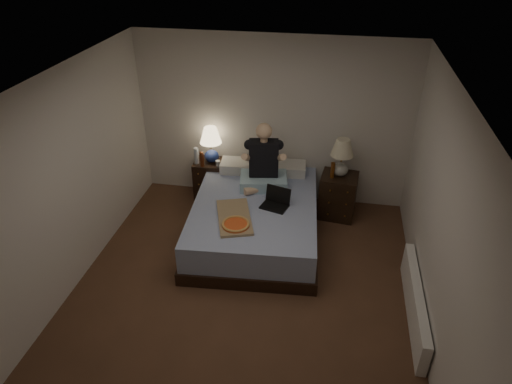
% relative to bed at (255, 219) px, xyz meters
% --- Properties ---
extents(floor, '(4.00, 4.50, 0.00)m').
position_rel_bed_xyz_m(floor, '(0.05, -1.13, -0.27)').
color(floor, brown).
rests_on(floor, ground).
extents(ceiling, '(4.00, 4.50, 0.00)m').
position_rel_bed_xyz_m(ceiling, '(0.05, -1.13, 2.23)').
color(ceiling, white).
rests_on(ceiling, ground).
extents(wall_back, '(4.00, 0.00, 2.50)m').
position_rel_bed_xyz_m(wall_back, '(0.05, 1.12, 0.98)').
color(wall_back, silver).
rests_on(wall_back, ground).
extents(wall_left, '(0.00, 4.50, 2.50)m').
position_rel_bed_xyz_m(wall_left, '(-1.95, -1.13, 0.98)').
color(wall_left, silver).
rests_on(wall_left, ground).
extents(wall_right, '(0.00, 4.50, 2.50)m').
position_rel_bed_xyz_m(wall_right, '(2.05, -1.13, 0.98)').
color(wall_right, silver).
rests_on(wall_right, ground).
extents(bed, '(1.78, 2.28, 0.54)m').
position_rel_bed_xyz_m(bed, '(0.00, 0.00, 0.00)').
color(bed, '#5B73B6').
rests_on(bed, floor).
extents(nightstand_left, '(0.50, 0.45, 0.61)m').
position_rel_bed_xyz_m(nightstand_left, '(-0.88, 0.92, 0.03)').
color(nightstand_left, black).
rests_on(nightstand_left, floor).
extents(nightstand_right, '(0.55, 0.51, 0.66)m').
position_rel_bed_xyz_m(nightstand_right, '(1.09, 0.73, 0.06)').
color(nightstand_right, black).
rests_on(nightstand_right, floor).
extents(lamp_left, '(0.38, 0.38, 0.56)m').
position_rel_bed_xyz_m(lamp_left, '(-0.84, 0.92, 0.62)').
color(lamp_left, navy).
rests_on(lamp_left, nightstand_left).
extents(lamp_right, '(0.41, 0.41, 0.56)m').
position_rel_bed_xyz_m(lamp_right, '(1.09, 0.74, 0.67)').
color(lamp_right, '#9B9C93').
rests_on(lamp_right, nightstand_right).
extents(water_bottle, '(0.07, 0.07, 0.25)m').
position_rel_bed_xyz_m(water_bottle, '(-1.05, 0.83, 0.46)').
color(water_bottle, silver).
rests_on(water_bottle, nightstand_left).
extents(soda_can, '(0.07, 0.07, 0.10)m').
position_rel_bed_xyz_m(soda_can, '(-0.71, 0.78, 0.39)').
color(soda_can, '#AEADA9').
rests_on(soda_can, nightstand_left).
extents(beer_bottle_left, '(0.06, 0.06, 0.23)m').
position_rel_bed_xyz_m(beer_bottle_left, '(-0.94, 0.76, 0.45)').
color(beer_bottle_left, '#511F0B').
rests_on(beer_bottle_left, nightstand_left).
extents(beer_bottle_right, '(0.06, 0.06, 0.23)m').
position_rel_bed_xyz_m(beer_bottle_right, '(0.98, 0.66, 0.50)').
color(beer_bottle_right, '#572C0C').
rests_on(beer_bottle_right, nightstand_right).
extents(person, '(0.74, 0.62, 0.93)m').
position_rel_bed_xyz_m(person, '(0.04, 0.45, 0.74)').
color(person, black).
rests_on(person, bed).
extents(laptop, '(0.40, 0.36, 0.24)m').
position_rel_bed_xyz_m(laptop, '(0.27, -0.07, 0.39)').
color(laptop, black).
rests_on(laptop, bed).
extents(pizza_box, '(0.61, 0.85, 0.08)m').
position_rel_bed_xyz_m(pizza_box, '(-0.13, -0.60, 0.31)').
color(pizza_box, '#9E845E').
rests_on(pizza_box, bed).
extents(radiator, '(0.10, 1.60, 0.40)m').
position_rel_bed_xyz_m(radiator, '(1.98, -1.16, -0.07)').
color(radiator, white).
rests_on(radiator, floor).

